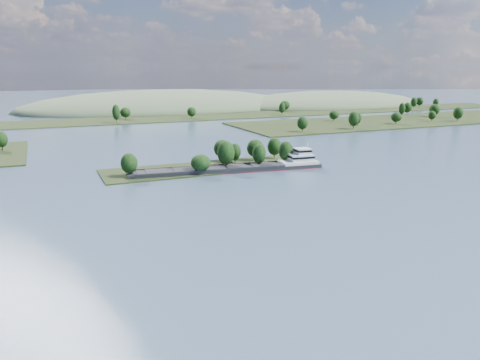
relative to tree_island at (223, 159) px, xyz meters
name	(u,v)px	position (x,y,z in m)	size (l,w,h in m)	color
ground	(267,201)	(-6.47, -59.43, -3.94)	(1800.00, 1800.00, 0.00)	#384960
tree_island	(223,159)	(0.00, 0.00, 0.00)	(100.00, 32.55, 14.41)	black
right_bank	(409,119)	(224.96, 120.17, -2.93)	(320.00, 90.00, 14.98)	black
back_shoreline	(136,119)	(1.53, 220.42, -3.27)	(900.00, 60.00, 16.64)	black
hill_east	(328,105)	(253.53, 290.57, -3.94)	(260.00, 140.00, 36.00)	#475A3E
hill_west	(164,109)	(53.53, 320.57, -3.94)	(320.00, 160.00, 44.00)	#475A3E
cargo_barge	(241,167)	(4.76, -10.04, -2.40)	(90.65, 20.92, 12.17)	black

